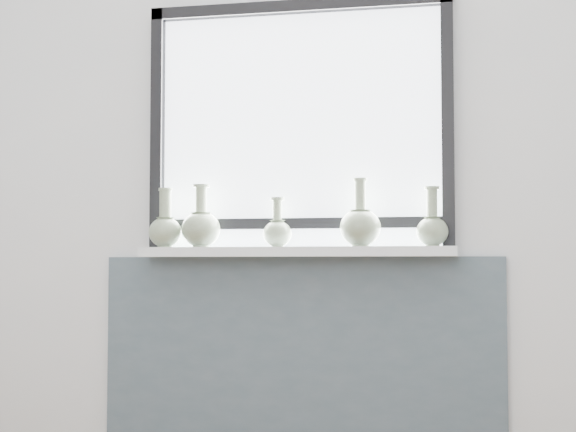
% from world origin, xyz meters
% --- Properties ---
extents(back_wall, '(3.60, 0.02, 2.60)m').
position_xyz_m(back_wall, '(0.00, 1.81, 1.30)').
color(back_wall, silver).
rests_on(back_wall, ground).
extents(apron_panel, '(1.70, 0.03, 0.86)m').
position_xyz_m(apron_panel, '(0.00, 1.78, 0.43)').
color(apron_panel, '#4F5B67').
rests_on(apron_panel, ground).
extents(windowsill, '(1.32, 0.18, 0.04)m').
position_xyz_m(windowsill, '(0.00, 1.71, 0.88)').
color(windowsill, white).
rests_on(windowsill, apron_panel).
extents(window, '(1.30, 0.06, 1.05)m').
position_xyz_m(window, '(0.00, 1.77, 1.44)').
color(window, black).
rests_on(window, windowsill).
extents(vase_a, '(0.14, 0.14, 0.25)m').
position_xyz_m(vase_a, '(-0.56, 1.68, 0.98)').
color(vase_a, gray).
rests_on(vase_a, windowsill).
extents(vase_b, '(0.16, 0.16, 0.27)m').
position_xyz_m(vase_b, '(-0.40, 1.69, 0.99)').
color(vase_b, gray).
rests_on(vase_b, windowsill).
extents(vase_c, '(0.12, 0.12, 0.21)m').
position_xyz_m(vase_c, '(-0.08, 1.72, 0.97)').
color(vase_c, gray).
rests_on(vase_c, windowsill).
extents(vase_d, '(0.17, 0.17, 0.28)m').
position_xyz_m(vase_d, '(0.27, 1.69, 0.99)').
color(vase_d, gray).
rests_on(vase_d, windowsill).
extents(vase_e, '(0.13, 0.13, 0.24)m').
position_xyz_m(vase_e, '(0.56, 1.70, 0.98)').
color(vase_e, gray).
rests_on(vase_e, windowsill).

